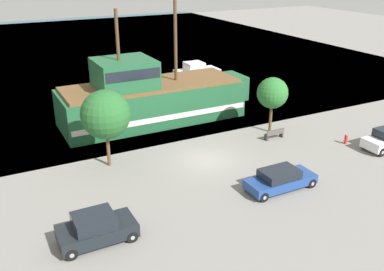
% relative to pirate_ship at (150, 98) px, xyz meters
% --- Properties ---
extents(ground_plane, '(160.00, 160.00, 0.00)m').
position_rel_pirate_ship_xyz_m(ground_plane, '(0.48, -9.39, -2.12)').
color(ground_plane, gray).
extents(water_surface, '(80.00, 80.00, 0.00)m').
position_rel_pirate_ship_xyz_m(water_surface, '(0.48, 34.61, -2.12)').
color(water_surface, '#33566B').
rests_on(water_surface, ground).
extents(pirate_ship, '(17.13, 5.73, 10.90)m').
position_rel_pirate_ship_xyz_m(pirate_ship, '(0.00, 0.00, 0.00)').
color(pirate_ship, '#1E5633').
rests_on(pirate_ship, water_surface).
extents(moored_boat_dockside, '(5.33, 2.58, 1.80)m').
position_rel_pirate_ship_xyz_m(moored_boat_dockside, '(10.77, 11.63, -1.46)').
color(moored_boat_dockside, silver).
rests_on(moored_boat_dockside, water_surface).
extents(parked_car_curb_front, '(3.91, 2.01, 1.57)m').
position_rel_pirate_ship_xyz_m(parked_car_curb_front, '(-9.12, -15.12, -1.37)').
color(parked_car_curb_front, black).
rests_on(parked_car_curb_front, ground_plane).
extents(parked_car_curb_mid, '(4.55, 1.82, 1.35)m').
position_rel_pirate_ship_xyz_m(parked_car_curb_mid, '(2.54, -15.10, -1.46)').
color(parked_car_curb_mid, navy).
rests_on(parked_car_curb_mid, ground_plane).
extents(fire_hydrant, '(0.42, 0.25, 0.76)m').
position_rel_pirate_ship_xyz_m(fire_hydrant, '(11.53, -11.81, -1.71)').
color(fire_hydrant, red).
rests_on(fire_hydrant, ground_plane).
extents(bench_promenade_east, '(1.65, 0.45, 0.85)m').
position_rel_pirate_ship_xyz_m(bench_promenade_east, '(7.20, -8.47, -1.69)').
color(bench_promenade_east, '#4C4742').
rests_on(bench_promenade_east, ground_plane).
extents(tree_row_east, '(3.34, 3.34, 5.43)m').
position_rel_pirate_ship_xyz_m(tree_row_east, '(-5.96, -6.97, 1.63)').
color(tree_row_east, brown).
rests_on(tree_row_east, ground_plane).
extents(tree_row_mideast, '(2.53, 2.53, 4.62)m').
position_rel_pirate_ship_xyz_m(tree_row_mideast, '(7.82, -7.04, 1.22)').
color(tree_row_mideast, brown).
rests_on(tree_row_mideast, ground_plane).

